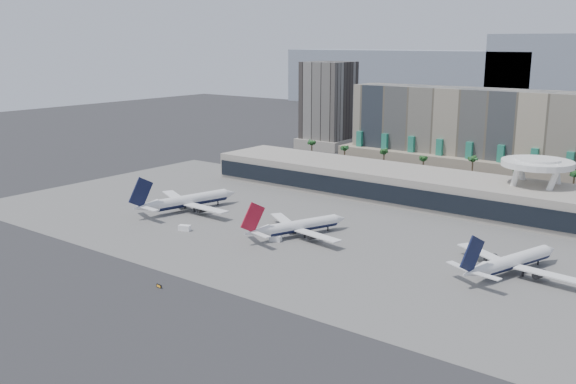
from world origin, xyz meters
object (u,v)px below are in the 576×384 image
Objects in this scene: service_vehicle_a at (185,228)px; airliner_centre at (298,226)px; airliner_right at (512,261)px; service_vehicle_b at (276,238)px; taxiway_sign at (159,286)px; airliner_left at (188,201)px.

airliner_centre is at bearing 9.26° from service_vehicle_a.
airliner_right is 10.65× the size of service_vehicle_b.
taxiway_sign is at bearing -118.53° from airliner_right.
service_vehicle_b is (-2.41, -9.03, -2.58)m from airliner_centre.
airliner_right is 9.91× the size of service_vehicle_a.
taxiway_sign is at bearing -35.22° from airliner_left.
service_vehicle_a is (18.96, -19.66, -3.01)m from airliner_left.
airliner_left is at bearing 135.83° from taxiway_sign.
airliner_left reaches higher than airliner_centre.
service_vehicle_b is (-71.61, -17.09, -2.67)m from airliner_right.
service_vehicle_a is at bearing -179.46° from service_vehicle_b.
taxiway_sign is at bearing -70.11° from service_vehicle_a.
airliner_right is 107.53m from service_vehicle_a.
taxiway_sign is (0.68, -50.71, -0.52)m from service_vehicle_b.
airliner_right reaches higher than airliner_centre.
service_vehicle_a is 2.01× the size of taxiway_sign.
service_vehicle_b is at bearing -2.29° from service_vehicle_a.
airliner_left is 27.48m from service_vehicle_a.
airliner_right reaches higher than service_vehicle_b.
service_vehicle_a is (-34.88, -18.86, -2.56)m from airliner_centre.
service_vehicle_a is at bearing 134.15° from taxiway_sign.
airliner_centre is 19.03× the size of taxiway_sign.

